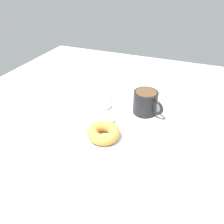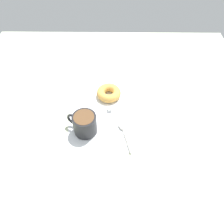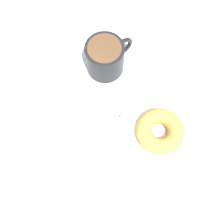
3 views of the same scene
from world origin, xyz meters
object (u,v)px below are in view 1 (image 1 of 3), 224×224
at_px(coffee_cup, 146,102).
at_px(donut, 103,133).
at_px(spoon, 109,103).
at_px(sugar_cube, 112,120).

distance_m(coffee_cup, donut, 0.19).
distance_m(spoon, sugar_cube, 0.11).
xyz_separation_m(donut, sugar_cube, (-0.08, -0.00, -0.01)).
relative_size(coffee_cup, donut, 1.11).
bearing_deg(donut, coffee_cup, 155.18).
relative_size(donut, sugar_cube, 6.15).
relative_size(coffee_cup, spoon, 0.82).
relative_size(donut, spoon, 0.74).
bearing_deg(sugar_cube, donut, 3.71).
bearing_deg(coffee_cup, sugar_cube, -41.66).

